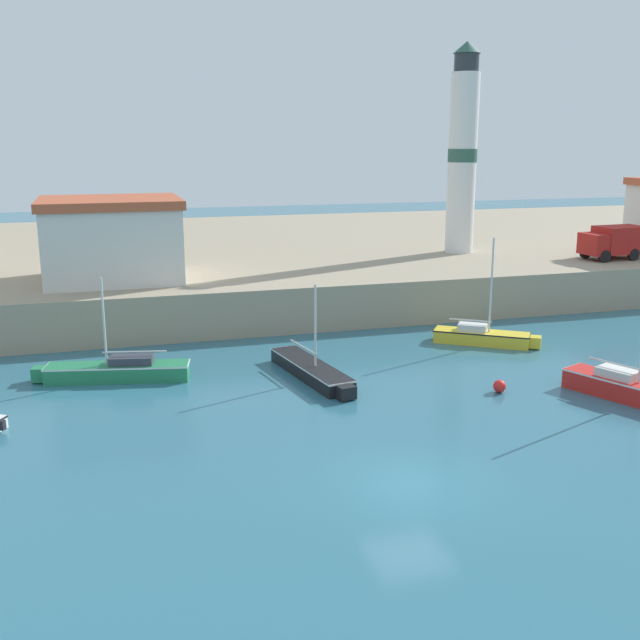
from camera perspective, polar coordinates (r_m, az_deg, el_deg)
ground_plane at (r=23.90m, az=6.87°, el=-12.28°), size 200.00×200.00×0.00m
quay_seawall at (r=59.72m, az=-8.01°, el=4.65°), size 120.00×40.00×2.57m
sailboat_green_0 at (r=34.40m, az=-15.26°, el=-3.72°), size 6.87×2.59×4.64m
sailboat_red_1 at (r=33.17m, az=22.59°, el=-4.84°), size 3.35×5.90×5.80m
sailboat_yellow_3 at (r=39.92m, az=12.31°, el=-1.19°), size 5.03×3.94×5.59m
sailboat_black_5 at (r=33.55m, az=-0.61°, el=-3.82°), size 2.31×6.87×4.32m
mooring_buoy at (r=32.54m, az=13.52°, el=-4.93°), size 0.55×0.55×0.55m
lighthouse at (r=54.23m, az=10.81°, el=12.42°), size 2.03×2.03×14.32m
harbor_shed_near_wharf at (r=44.41m, az=-15.58°, el=5.98°), size 7.77×6.99×4.64m
truck_on_quay at (r=54.10m, az=21.46°, el=5.61°), size 4.42×2.39×2.20m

